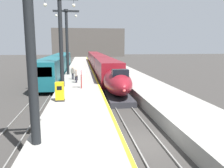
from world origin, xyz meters
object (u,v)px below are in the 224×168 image
object	(u,v)px
highspeed_train_main	(99,63)
regional_train_adjacent	(58,64)
station_column_near	(30,20)
ticket_machine_yellow	(60,92)
station_column_mid	(61,34)
passenger_mid_platform	(76,75)
station_column_far	(67,36)
departure_info_board	(81,75)
passenger_near_edge	(73,72)
rolling_suitcase	(76,78)

from	to	relation	value
highspeed_train_main	regional_train_adjacent	world-z (taller)	regional_train_adjacent
regional_train_adjacent	station_column_near	xyz separation A→B (m)	(2.26, -32.92, 4.59)
regional_train_adjacent	ticket_machine_yellow	xyz separation A→B (m)	(2.55, -24.68, -0.34)
station_column_mid	station_column_near	bearing A→B (deg)	-89.79
station_column_near	passenger_mid_platform	bearing A→B (deg)	85.28
station_column_far	ticket_machine_yellow	bearing A→B (deg)	-88.87
regional_train_adjacent	station_column_far	world-z (taller)	station_column_far
station_column_far	passenger_mid_platform	world-z (taller)	station_column_far
departure_info_board	highspeed_train_main	bearing A→B (deg)	80.78
station_column_near	station_column_mid	size ratio (longest dim) A/B	0.95
station_column_mid	highspeed_train_main	bearing A→B (deg)	74.82
station_column_near	ticket_machine_yellow	xyz separation A→B (m)	(0.29, 8.25, -4.93)
highspeed_train_main	passenger_near_edge	world-z (taller)	highspeed_train_main
rolling_suitcase	station_column_mid	bearing A→B (deg)	-107.62
passenger_mid_platform	station_column_mid	bearing A→B (deg)	-122.63
station_column_mid	passenger_near_edge	bearing A→B (deg)	79.31
ticket_machine_yellow	departure_info_board	size ratio (longest dim) A/B	0.75
rolling_suitcase	highspeed_train_main	bearing A→B (deg)	75.47
highspeed_train_main	rolling_suitcase	world-z (taller)	highspeed_train_main
passenger_near_edge	station_column_mid	bearing A→B (deg)	-100.69
station_column_mid	ticket_machine_yellow	size ratio (longest dim) A/B	6.12
regional_train_adjacent	ticket_machine_yellow	bearing A→B (deg)	-84.10
highspeed_train_main	regional_train_adjacent	xyz separation A→B (m)	(-8.10, -3.98, 0.18)
station_column_mid	station_column_far	xyz separation A→B (m)	(-0.00, 10.78, 0.13)
station_column_far	station_column_mid	bearing A→B (deg)	-90.00
rolling_suitcase	departure_info_board	distance (m)	6.17
station_column_mid	departure_info_board	distance (m)	5.06
highspeed_train_main	regional_train_adjacent	size ratio (longest dim) A/B	1.58
station_column_near	departure_info_board	size ratio (longest dim) A/B	4.37
station_column_near	departure_info_board	xyz separation A→B (m)	(2.07, 13.66, -4.16)
station_column_near	station_column_far	distance (m)	25.94
station_column_near	passenger_near_edge	distance (m)	20.81
highspeed_train_main	station_column_far	bearing A→B (deg)	-118.28
regional_train_adjacent	highspeed_train_main	bearing A→B (deg)	26.18
station_column_mid	rolling_suitcase	world-z (taller)	station_column_mid
station_column_mid	passenger_mid_platform	bearing A→B (deg)	57.37
highspeed_train_main	station_column_mid	bearing A→B (deg)	-105.18
passenger_near_edge	station_column_far	bearing A→B (deg)	99.61
station_column_far	departure_info_board	xyz separation A→B (m)	(2.13, -12.28, -4.47)
ticket_machine_yellow	passenger_mid_platform	bearing A→B (deg)	82.91
passenger_near_edge	rolling_suitcase	world-z (taller)	passenger_near_edge
passenger_near_edge	passenger_mid_platform	size ratio (longest dim) A/B	1.00
highspeed_train_main	passenger_near_edge	xyz separation A→B (m)	(-4.94, -16.65, 0.09)
rolling_suitcase	regional_train_adjacent	bearing A→B (deg)	105.34
passenger_mid_platform	departure_info_board	world-z (taller)	departure_info_board
passenger_near_edge	passenger_mid_platform	bearing A→B (deg)	-78.95
station_column_near	rolling_suitcase	world-z (taller)	station_column_near
passenger_near_edge	rolling_suitcase	xyz separation A→B (m)	(0.47, -0.58, -0.69)
station_column_mid	ticket_machine_yellow	distance (m)	8.60
departure_info_board	station_column_far	bearing A→B (deg)	99.83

